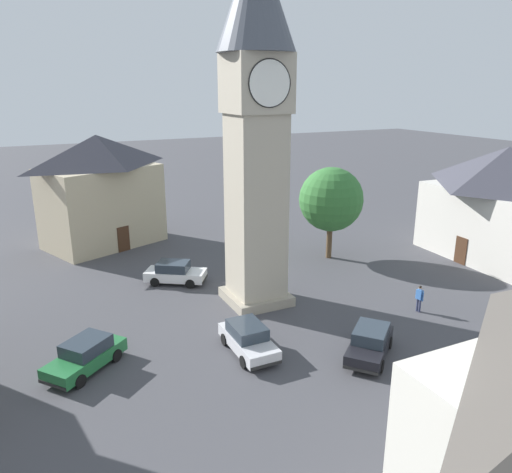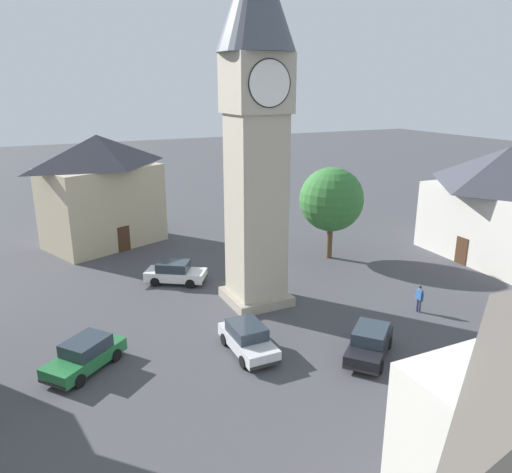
{
  "view_description": "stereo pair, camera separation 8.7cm",
  "coord_description": "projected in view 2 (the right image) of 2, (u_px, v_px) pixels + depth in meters",
  "views": [
    {
      "loc": [
        -12.62,
        -25.88,
        13.1
      ],
      "look_at": [
        0.0,
        0.0,
        4.29
      ],
      "focal_mm": 34.52,
      "sensor_mm": 36.0,
      "label": 1
    },
    {
      "loc": [
        -12.54,
        -25.92,
        13.1
      ],
      "look_at": [
        0.0,
        0.0,
        4.29
      ],
      "focal_mm": 34.52,
      "sensor_mm": 36.0,
      "label": 2
    }
  ],
  "objects": [
    {
      "name": "car_silver_kerb",
      "position": [
        175.0,
        272.0,
        34.02
      ],
      "size": [
        4.38,
        3.67,
        1.53
      ],
      "color": "white",
      "rests_on": "ground"
    },
    {
      "name": "clock_tower",
      "position": [
        256.0,
        100.0,
        27.74
      ],
      "size": [
        4.45,
        4.45,
        21.17
      ],
      "color": "gray",
      "rests_on": "ground"
    },
    {
      "name": "building_hall_far",
      "position": [
        502.0,
        203.0,
        38.0
      ],
      "size": [
        8.01,
        11.33,
        8.78
      ],
      "color": "beige",
      "rests_on": "ground"
    },
    {
      "name": "ground_plane",
      "position": [
        256.0,
        301.0,
        31.36
      ],
      "size": [
        200.0,
        200.0,
        0.0
      ],
      "primitive_type": "plane",
      "color": "#424247"
    },
    {
      "name": "pedestrian",
      "position": [
        420.0,
        296.0,
        29.53
      ],
      "size": [
        0.27,
        0.56,
        1.69
      ],
      "color": "#2D3351",
      "rests_on": "ground"
    },
    {
      "name": "tree",
      "position": [
        331.0,
        200.0,
        37.9
      ],
      "size": [
        4.96,
        4.96,
        7.23
      ],
      "color": "brown",
      "rests_on": "ground"
    },
    {
      "name": "building_corner_back",
      "position": [
        101.0,
        190.0,
        41.33
      ],
      "size": [
        11.03,
        9.13,
        9.33
      ],
      "color": "tan",
      "rests_on": "ground"
    },
    {
      "name": "car_white_side",
      "position": [
        248.0,
        339.0,
        25.09
      ],
      "size": [
        1.84,
        4.14,
        1.53
      ],
      "color": "silver",
      "rests_on": "ground"
    },
    {
      "name": "car_blue_kerb",
      "position": [
        85.0,
        355.0,
        23.57
      ],
      "size": [
        4.27,
        3.9,
        1.53
      ],
      "color": "#236B38",
      "rests_on": "ground"
    },
    {
      "name": "car_red_corner",
      "position": [
        370.0,
        343.0,
        24.69
      ],
      "size": [
        4.24,
        3.96,
        1.53
      ],
      "color": "black",
      "rests_on": "ground"
    }
  ]
}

